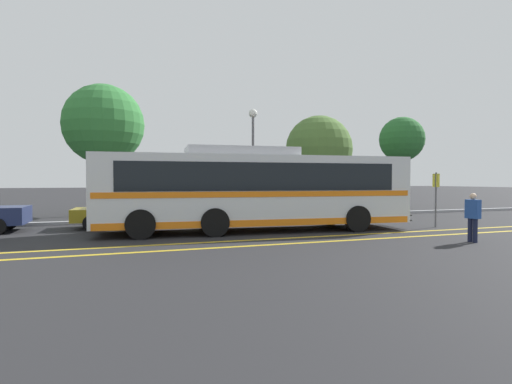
{
  "coord_description": "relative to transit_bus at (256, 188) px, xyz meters",
  "views": [
    {
      "loc": [
        -5.69,
        -14.72,
        1.94
      ],
      "look_at": [
        -0.58,
        -0.22,
        1.51
      ],
      "focal_mm": 28.0,
      "sensor_mm": 36.0,
      "label": 1
    }
  ],
  "objects": [
    {
      "name": "ground_plane",
      "position": [
        0.6,
        0.22,
        -1.65
      ],
      "size": [
        220.0,
        220.0,
        0.0
      ],
      "primitive_type": "plane",
      "color": "#262628"
    },
    {
      "name": "lane_strip_0",
      "position": [
        0.01,
        -2.2,
        -1.65
      ],
      "size": [
        31.81,
        0.2,
        0.01
      ],
      "primitive_type": "cube",
      "rotation": [
        0.0,
        0.0,
        1.57
      ],
      "color": "gold",
      "rests_on": "ground_plane"
    },
    {
      "name": "lane_strip_1",
      "position": [
        0.01,
        -3.31,
        -1.65
      ],
      "size": [
        31.81,
        0.2,
        0.01
      ],
      "primitive_type": "cube",
      "rotation": [
        0.0,
        0.0,
        1.57
      ],
      "color": "gold",
      "rests_on": "ground_plane"
    },
    {
      "name": "curb_strip",
      "position": [
        0.01,
        4.81,
        -1.57
      ],
      "size": [
        39.81,
        0.36,
        0.15
      ],
      "primitive_type": "cube",
      "color": "#99999E",
      "rests_on": "ground_plane"
    },
    {
      "name": "transit_bus",
      "position": [
        0.0,
        0.0,
        0.0
      ],
      "size": [
        12.29,
        3.63,
        3.2
      ],
      "rotation": [
        0.0,
        0.0,
        -1.66
      ],
      "color": "silver",
      "rests_on": "ground_plane"
    },
    {
      "name": "parked_car_1",
      "position": [
        -4.73,
        3.0,
        -0.95
      ],
      "size": [
        4.21,
        2.1,
        1.41
      ],
      "rotation": [
        0.0,
        0.0,
        -1.63
      ],
      "color": "olive",
      "rests_on": "ground_plane"
    },
    {
      "name": "parked_car_2",
      "position": [
        1.06,
        3.33,
        -0.85
      ],
      "size": [
        4.31,
        2.21,
        1.6
      ],
      "rotation": [
        0.0,
        0.0,
        -1.49
      ],
      "color": "#9E9EA3",
      "rests_on": "ground_plane"
    },
    {
      "name": "pedestrian_0",
      "position": [
        5.52,
        -4.95,
        -0.78
      ],
      "size": [
        0.28,
        0.45,
        1.55
      ],
      "rotation": [
        0.0,
        0.0,
        4.86
      ],
      "color": "#191E38",
      "rests_on": "ground_plane"
    },
    {
      "name": "bus_stop_sign",
      "position": [
        7.5,
        -1.33,
        -0.2
      ],
      "size": [
        0.07,
        0.4,
        2.29
      ],
      "rotation": [
        0.0,
        0.0,
        -1.66
      ],
      "color": "#59595E",
      "rests_on": "ground_plane"
    },
    {
      "name": "street_lamp",
      "position": [
        1.96,
        6.01,
        2.47
      ],
      "size": [
        0.47,
        0.47,
        5.83
      ],
      "color": "#59595E",
      "rests_on": "ground_plane"
    },
    {
      "name": "tree_0",
      "position": [
        -5.7,
        9.6,
        3.46
      ],
      "size": [
        4.46,
        4.46,
        7.35
      ],
      "color": "#513823",
      "rests_on": "ground_plane"
    },
    {
      "name": "tree_1",
      "position": [
        14.04,
        8.75,
        3.21
      ],
      "size": [
        3.12,
        3.12,
        6.45
      ],
      "color": "#513823",
      "rests_on": "ground_plane"
    },
    {
      "name": "tree_3",
      "position": [
        7.28,
        8.43,
        2.33
      ],
      "size": [
        4.29,
        4.29,
        6.13
      ],
      "color": "#513823",
      "rests_on": "ground_plane"
    }
  ]
}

